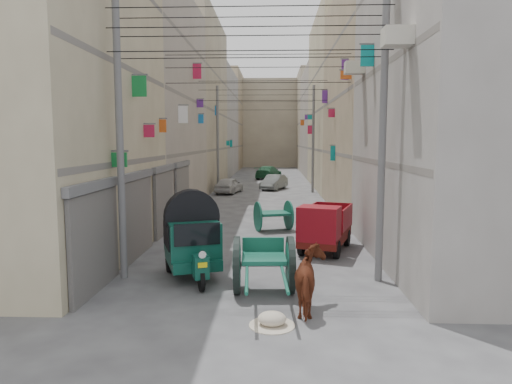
{
  "coord_description": "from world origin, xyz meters",
  "views": [
    {
      "loc": [
        0.67,
        -6.53,
        3.89
      ],
      "look_at": [
        0.16,
        6.5,
        2.43
      ],
      "focal_mm": 32.0,
      "sensor_mm": 36.0,
      "label": 1
    }
  ],
  "objects_px": {
    "mini_truck": "(323,229)",
    "distant_car_green": "(269,172)",
    "horse": "(312,281)",
    "distant_car_grey": "(274,182)",
    "distant_car_white": "(229,185)",
    "auto_rickshaw": "(192,238)",
    "second_cart": "(273,215)",
    "tonga_cart": "(264,264)",
    "feed_sack": "(272,319)"
  },
  "relations": [
    {
      "from": "mini_truck",
      "to": "distant_car_green",
      "type": "relative_size",
      "value": 0.73
    },
    {
      "from": "distant_car_green",
      "to": "horse",
      "type": "bearing_deg",
      "value": 107.58
    },
    {
      "from": "distant_car_grey",
      "to": "distant_car_green",
      "type": "distance_m",
      "value": 10.48
    },
    {
      "from": "distant_car_white",
      "to": "horse",
      "type": "bearing_deg",
      "value": 111.93
    },
    {
      "from": "mini_truck",
      "to": "distant_car_white",
      "type": "bearing_deg",
      "value": 124.24
    },
    {
      "from": "horse",
      "to": "distant_car_green",
      "type": "height_order",
      "value": "horse"
    },
    {
      "from": "auto_rickshaw",
      "to": "second_cart",
      "type": "height_order",
      "value": "auto_rickshaw"
    },
    {
      "from": "tonga_cart",
      "to": "feed_sack",
      "type": "relative_size",
      "value": 5.44
    },
    {
      "from": "horse",
      "to": "distant_car_green",
      "type": "xyz_separation_m",
      "value": [
        -1.44,
        36.93,
        -0.06
      ]
    },
    {
      "from": "distant_car_green",
      "to": "tonga_cart",
      "type": "bearing_deg",
      "value": 105.86
    },
    {
      "from": "mini_truck",
      "to": "distant_car_grey",
      "type": "xyz_separation_m",
      "value": [
        -1.72,
        20.89,
        -0.24
      ]
    },
    {
      "from": "second_cart",
      "to": "horse",
      "type": "xyz_separation_m",
      "value": [
        0.89,
        -9.47,
        0.04
      ]
    },
    {
      "from": "horse",
      "to": "distant_car_grey",
      "type": "distance_m",
      "value": 26.48
    },
    {
      "from": "tonga_cart",
      "to": "distant_car_green",
      "type": "xyz_separation_m",
      "value": [
        -0.32,
        35.7,
        -0.1
      ]
    },
    {
      "from": "auto_rickshaw",
      "to": "tonga_cart",
      "type": "height_order",
      "value": "auto_rickshaw"
    },
    {
      "from": "auto_rickshaw",
      "to": "horse",
      "type": "height_order",
      "value": "auto_rickshaw"
    },
    {
      "from": "tonga_cart",
      "to": "horse",
      "type": "relative_size",
      "value": 1.93
    },
    {
      "from": "auto_rickshaw",
      "to": "distant_car_grey",
      "type": "xyz_separation_m",
      "value": [
        2.35,
        23.85,
        -0.54
      ]
    },
    {
      "from": "tonga_cart",
      "to": "mini_truck",
      "type": "distance_m",
      "value": 4.77
    },
    {
      "from": "auto_rickshaw",
      "to": "feed_sack",
      "type": "bearing_deg",
      "value": -75.76
    },
    {
      "from": "tonga_cart",
      "to": "distant_car_grey",
      "type": "relative_size",
      "value": 0.92
    },
    {
      "from": "tonga_cart",
      "to": "feed_sack",
      "type": "bearing_deg",
      "value": -86.83
    },
    {
      "from": "distant_car_white",
      "to": "distant_car_grey",
      "type": "bearing_deg",
      "value": -128.29
    },
    {
      "from": "second_cart",
      "to": "feed_sack",
      "type": "distance_m",
      "value": 10.32
    },
    {
      "from": "mini_truck",
      "to": "horse",
      "type": "xyz_separation_m",
      "value": [
        -0.86,
        -5.58,
        -0.1
      ]
    },
    {
      "from": "auto_rickshaw",
      "to": "distant_car_green",
      "type": "bearing_deg",
      "value": 67.52
    },
    {
      "from": "auto_rickshaw",
      "to": "horse",
      "type": "bearing_deg",
      "value": -58.74
    },
    {
      "from": "horse",
      "to": "distant_car_white",
      "type": "height_order",
      "value": "horse"
    },
    {
      "from": "mini_truck",
      "to": "second_cart",
      "type": "height_order",
      "value": "mini_truck"
    },
    {
      "from": "second_cart",
      "to": "distant_car_green",
      "type": "height_order",
      "value": "distant_car_green"
    },
    {
      "from": "tonga_cart",
      "to": "second_cart",
      "type": "height_order",
      "value": "tonga_cart"
    },
    {
      "from": "feed_sack",
      "to": "distant_car_grey",
      "type": "xyz_separation_m",
      "value": [
        0.04,
        27.31,
        0.44
      ]
    },
    {
      "from": "mini_truck",
      "to": "distant_car_grey",
      "type": "height_order",
      "value": "mini_truck"
    },
    {
      "from": "horse",
      "to": "feed_sack",
      "type": "bearing_deg",
      "value": 44.16
    },
    {
      "from": "second_cart",
      "to": "horse",
      "type": "bearing_deg",
      "value": -101.69
    },
    {
      "from": "distant_car_grey",
      "to": "second_cart",
      "type": "bearing_deg",
      "value": -71.05
    },
    {
      "from": "mini_truck",
      "to": "tonga_cart",
      "type": "bearing_deg",
      "value": -96.01
    },
    {
      "from": "auto_rickshaw",
      "to": "horse",
      "type": "relative_size",
      "value": 1.64
    },
    {
      "from": "horse",
      "to": "distant_car_white",
      "type": "relative_size",
      "value": 0.49
    },
    {
      "from": "second_cart",
      "to": "horse",
      "type": "relative_size",
      "value": 1.03
    },
    {
      "from": "tonga_cart",
      "to": "distant_car_white",
      "type": "xyz_separation_m",
      "value": [
        -3.1,
        22.42,
        -0.17
      ]
    },
    {
      "from": "feed_sack",
      "to": "distant_car_white",
      "type": "xyz_separation_m",
      "value": [
        -3.33,
        24.49,
        0.45
      ]
    },
    {
      "from": "horse",
      "to": "mini_truck",
      "type": "bearing_deg",
      "value": -97.71
    },
    {
      "from": "auto_rickshaw",
      "to": "feed_sack",
      "type": "distance_m",
      "value": 4.27
    },
    {
      "from": "auto_rickshaw",
      "to": "second_cart",
      "type": "xyz_separation_m",
      "value": [
        2.32,
        6.85,
        -0.44
      ]
    },
    {
      "from": "feed_sack",
      "to": "distant_car_grey",
      "type": "bearing_deg",
      "value": 89.92
    },
    {
      "from": "tonga_cart",
      "to": "mini_truck",
      "type": "relative_size",
      "value": 0.99
    },
    {
      "from": "auto_rickshaw",
      "to": "distant_car_grey",
      "type": "bearing_deg",
      "value": 64.85
    },
    {
      "from": "tonga_cart",
      "to": "distant_car_grey",
      "type": "height_order",
      "value": "tonga_cart"
    },
    {
      "from": "distant_car_white",
      "to": "distant_car_grey",
      "type": "relative_size",
      "value": 0.98
    }
  ]
}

